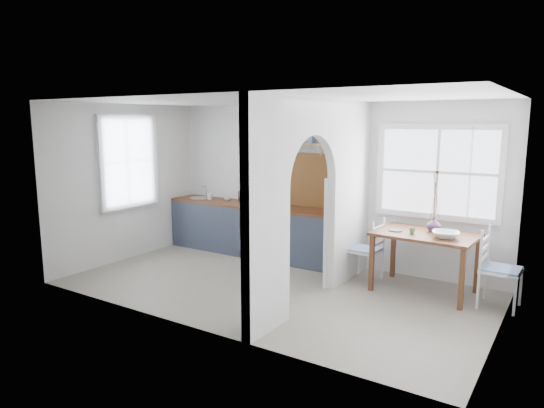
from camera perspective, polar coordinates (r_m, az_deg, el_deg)
The scene contains 26 objects.
floor at distance 6.92m, azimuth -0.02°, elevation -9.84°, with size 5.80×3.20×0.01m, color gray.
ceiling at distance 6.53m, azimuth -0.02°, elevation 12.21°, with size 5.80×3.20×0.01m, color silver.
walls at distance 6.60m, azimuth -0.02°, elevation 0.86°, with size 5.81×3.21×2.60m.
partition at distance 6.28m, azimuth 5.65°, elevation 1.76°, with size 0.12×3.20×2.60m.
kitchen_window at distance 8.45m, azimuth -16.68°, elevation 4.78°, with size 0.10×1.16×1.50m, color white, non-canonical shape.
nook_window at distance 7.29m, azimuth 18.89°, elevation 3.56°, with size 1.76×0.10×1.30m, color white, non-canonical shape.
counter at distance 8.46m, azimuth -1.60°, elevation -3.00°, with size 3.50×0.60×0.90m.
sink at distance 9.14m, azimuth -8.46°, elevation 0.62°, with size 0.40×0.40×0.02m, color #B9BABD.
backsplash at distance 8.04m, azimuth 4.83°, elevation 2.78°, with size 1.65×0.03×0.90m, color brown.
shelf at distance 7.92m, azimuth 4.60°, elevation 7.40°, with size 1.75×0.20×0.21m.
pendant_lamp at distance 7.46m, azimuth 5.77°, elevation 6.31°, with size 0.26×0.26×0.16m, color beige.
utensil_rail at distance 7.07m, azimuth 8.12°, elevation 2.58°, with size 0.02×0.02×0.50m, color #B9BABD.
dining_table at distance 6.97m, azimuth 17.46°, elevation -6.59°, with size 1.32×0.88×0.82m, color brown, non-canonical shape.
chair_left at distance 7.26m, azimuth 10.91°, elevation -5.24°, with size 0.42×0.42×0.93m, color silver, non-canonical shape.
chair_right at distance 6.73m, azimuth 25.35°, elevation -6.89°, with size 0.46×0.46×1.00m, color silver, non-canonical shape.
kettle at distance 7.58m, azimuth 7.84°, elevation -0.16°, with size 0.21×0.17×0.26m, color white, non-canonical shape.
mug_a at distance 8.96m, azimuth -7.32°, elevation 0.89°, with size 0.12×0.12×0.11m, color white.
mug_b at distance 8.75m, azimuth -5.29°, elevation 0.65°, with size 0.11×0.11×0.09m, color beige.
knife_block at distance 8.65m, azimuth -3.53°, elevation 0.92°, with size 0.09×0.12×0.19m, color #362119.
jar at distance 8.26m, azimuth -0.90°, elevation 0.47°, with size 0.11×0.11×0.18m, color tan.
towel_magenta at distance 7.41m, azimuth 8.00°, elevation -6.38°, with size 0.02×0.03×0.49m, color #D1358B.
towel_orange at distance 7.36m, azimuth 7.79°, elevation -6.68°, with size 0.02×0.03×0.48m, color #BC8423.
bowl at distance 6.68m, azimuth 19.76°, elevation -3.40°, with size 0.34×0.34×0.08m, color white.
table_cup at distance 6.78m, azimuth 16.17°, elevation -3.03°, with size 0.09×0.09×0.08m, color #5A975C.
plate at distance 6.90m, azimuth 14.32°, elevation -3.01°, with size 0.19×0.19×0.02m, color #35302F.
vase at distance 6.99m, azimuth 18.51°, elevation -2.28°, with size 0.19×0.19×0.20m, color #4A3156.
Camera 1 is at (3.52, -5.49, 2.31)m, focal length 32.00 mm.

